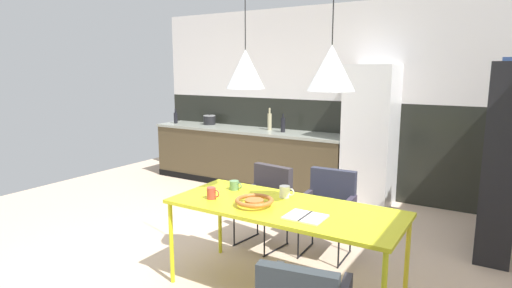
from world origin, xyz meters
TOP-DOWN VIEW (x-y plane):
  - ground_plane at (0.00, 0.00)m, footprint 7.88×7.88m
  - back_wall_splashback_dark at (0.00, 2.94)m, footprint 6.06×0.12m
  - back_wall_panel_upper at (0.00, 2.94)m, footprint 6.06×0.12m
  - kitchen_counter at (-1.27, 2.58)m, footprint 3.26×0.63m
  - refrigerator_column at (0.68, 2.58)m, footprint 0.61×0.60m
  - dining_table at (0.77, -0.04)m, footprint 1.86×0.77m
  - armchair_near_window at (0.15, 0.74)m, footprint 0.54×0.53m
  - armchair_corner_seat at (0.79, 0.86)m, footprint 0.51×0.49m
  - fruit_bowl at (0.57, -0.16)m, footprint 0.31×0.31m
  - open_book at (1.03, -0.20)m, footprint 0.28×0.24m
  - mug_dark_espresso at (0.67, 0.16)m, footprint 0.13×0.09m
  - mug_white_ceramic at (0.18, 0.12)m, footprint 0.13×0.08m
  - mug_wide_latte at (0.17, -0.20)m, footprint 0.12×0.08m
  - cooking_pot at (-2.09, 2.70)m, footprint 0.21×0.21m
  - bottle_oil_tall at (-0.92, 2.68)m, footprint 0.06×0.06m
  - bottle_wine_green at (-0.62, 2.57)m, footprint 0.07×0.07m
  - bottle_spice_small at (-2.69, 2.52)m, footprint 0.06×0.06m
  - open_shelf_unit at (2.20, 1.83)m, footprint 0.30×0.95m
  - pendant_lamp_over_table_near at (0.40, -0.02)m, footprint 0.31×0.31m
  - pendant_lamp_over_table_far at (1.14, -0.07)m, footprint 0.33×0.33m

SIDE VIEW (x-z plane):
  - ground_plane at x=0.00m, z-range 0.00..0.00m
  - kitchen_counter at x=-1.27m, z-range 0.00..0.89m
  - armchair_near_window at x=0.15m, z-range 0.11..0.92m
  - armchair_corner_seat at x=0.79m, z-range 0.11..0.94m
  - back_wall_splashback_dark at x=0.00m, z-range 0.00..1.36m
  - dining_table at x=0.77m, z-range 0.33..1.07m
  - open_book at x=1.03m, z-range 0.74..0.76m
  - fruit_bowl at x=0.57m, z-range 0.75..0.81m
  - mug_white_ceramic at x=0.18m, z-range 0.74..0.82m
  - mug_dark_espresso at x=0.67m, z-range 0.74..0.84m
  - mug_wide_latte at x=0.17m, z-range 0.74..0.84m
  - refrigerator_column at x=0.68m, z-range 0.00..1.87m
  - cooking_pot at x=-2.09m, z-range 0.88..1.06m
  - open_shelf_unit at x=2.20m, z-range 0.02..1.94m
  - bottle_spice_small at x=-2.69m, z-range 0.86..1.11m
  - bottle_wine_green at x=-0.62m, z-range 0.86..1.14m
  - bottle_oil_tall at x=-0.92m, z-range 0.86..1.19m
  - pendant_lamp_over_table_near at x=0.40m, z-range 1.30..2.31m
  - pendant_lamp_over_table_far at x=1.14m, z-range 1.31..2.32m
  - back_wall_panel_upper at x=0.00m, z-range 1.36..2.71m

